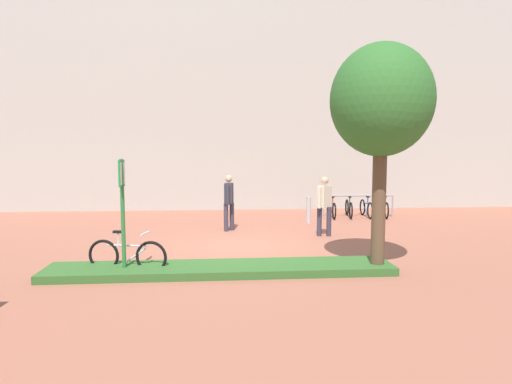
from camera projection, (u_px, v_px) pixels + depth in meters
name	position (u px, v px, depth m)	size (l,w,h in m)	color
ground_plane	(242.00, 246.00, 11.46)	(60.00, 60.00, 0.00)	#9E5B47
building_facade	(232.00, 89.00, 18.45)	(28.00, 1.20, 10.00)	#B2ADA3
planter_strip	(221.00, 269.00, 8.98)	(7.00, 1.10, 0.16)	#336028
tree_sidewalk	(381.00, 102.00, 8.79)	(2.04, 2.04, 4.60)	brown
parking_sign_post	(122.00, 200.00, 8.69)	(0.08, 0.36, 2.31)	#2D7238
bike_at_sign	(127.00, 255.00, 9.02)	(1.65, 0.51, 0.86)	black
bike_rack_cluster	(358.00, 208.00, 16.32)	(2.66, 1.60, 0.83)	#99999E
bollard_steel	(309.00, 210.00, 15.01)	(0.16, 0.16, 0.90)	#ADADB2
person_suited_dark	(229.00, 199.00, 13.55)	(0.32, 0.60, 1.72)	#383342
person_shirt_blue	(324.00, 202.00, 12.71)	(0.47, 0.45, 1.72)	#383342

